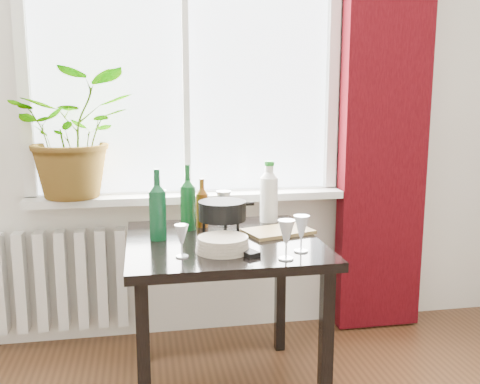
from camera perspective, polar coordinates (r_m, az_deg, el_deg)
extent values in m
cube|color=white|center=(2.98, -5.89, 14.53)|extent=(1.72, 0.08, 1.62)
cube|color=white|center=(2.95, -5.50, -0.52)|extent=(1.72, 0.20, 0.04)
cube|color=#340409|center=(3.17, 15.21, 8.48)|extent=(0.50, 0.12, 2.56)
cube|color=silver|center=(3.13, -19.40, -8.90)|extent=(0.80, 0.10, 0.55)
cube|color=black|center=(2.41, -1.81, -5.54)|extent=(0.85, 0.85, 0.04)
cube|color=black|center=(2.18, -10.20, -17.95)|extent=(0.05, 0.05, 0.70)
cube|color=black|center=(2.85, -10.33, -11.02)|extent=(0.05, 0.05, 0.70)
cube|color=black|center=(2.30, 9.14, -16.41)|extent=(0.05, 0.05, 0.70)
cube|color=black|center=(2.94, 4.30, -10.21)|extent=(0.05, 0.05, 0.70)
imported|color=#3A6E1D|center=(2.92, -17.20, 5.97)|extent=(0.64, 0.57, 0.67)
cylinder|color=beige|center=(2.22, -1.85, -5.60)|extent=(0.25, 0.25, 0.06)
cube|color=black|center=(2.21, 0.25, -6.23)|extent=(0.12, 0.19, 0.02)
cube|color=olive|center=(2.52, 4.06, -4.20)|extent=(0.35, 0.27, 0.02)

